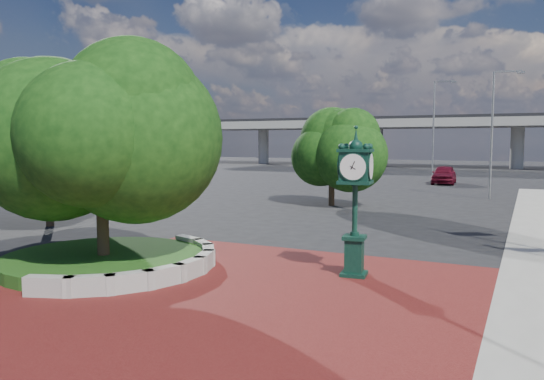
{
  "coord_description": "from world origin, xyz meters",
  "views": [
    {
      "loc": [
        6.69,
        -12.15,
        3.88
      ],
      "look_at": [
        0.04,
        1.5,
        2.48
      ],
      "focal_mm": 35.0,
      "sensor_mm": 36.0,
      "label": 1
    }
  ],
  "objects_px": {
    "parked_car": "(444,175)",
    "post_clock": "(355,196)",
    "street_lamp_far": "(436,122)",
    "street_lamp_near": "(495,125)"
  },
  "relations": [
    {
      "from": "parked_car",
      "to": "post_clock",
      "type": "bearing_deg",
      "value": -89.78
    },
    {
      "from": "parked_car",
      "to": "street_lamp_far",
      "type": "xyz_separation_m",
      "value": [
        -1.99,
        7.35,
        5.07
      ]
    },
    {
      "from": "parked_car",
      "to": "street_lamp_far",
      "type": "height_order",
      "value": "street_lamp_far"
    },
    {
      "from": "post_clock",
      "to": "parked_car",
      "type": "height_order",
      "value": "post_clock"
    },
    {
      "from": "street_lamp_far",
      "to": "post_clock",
      "type": "bearing_deg",
      "value": -83.94
    },
    {
      "from": "street_lamp_far",
      "to": "street_lamp_near",
      "type": "bearing_deg",
      "value": -70.53
    },
    {
      "from": "street_lamp_near",
      "to": "street_lamp_far",
      "type": "distance_m",
      "value": 20.55
    },
    {
      "from": "post_clock",
      "to": "parked_car",
      "type": "xyz_separation_m",
      "value": [
        -2.59,
        35.79,
        -1.48
      ]
    },
    {
      "from": "parked_car",
      "to": "street_lamp_far",
      "type": "bearing_deg",
      "value": 101.21
    },
    {
      "from": "street_lamp_near",
      "to": "street_lamp_far",
      "type": "relative_size",
      "value": 0.84
    }
  ]
}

